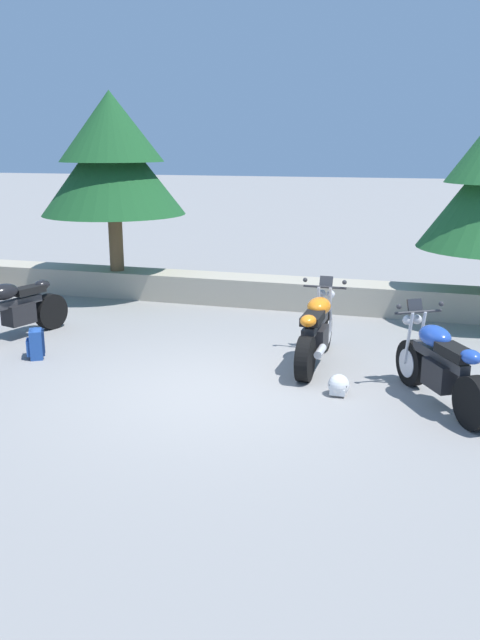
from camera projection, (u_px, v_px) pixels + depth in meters
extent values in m
plane|color=gray|center=(215.00, 390.00, 8.54)|extent=(120.00, 120.00, 0.00)
cube|color=#A89E89|center=(292.00, 293.00, 12.91)|extent=(36.00, 0.80, 0.55)
cylinder|color=black|center=(51.00, 311.00, 11.36)|extent=(0.35, 0.65, 0.62)
cube|color=black|center=(19.00, 314.00, 10.79)|extent=(0.45, 0.55, 0.34)
cube|color=#2D2D30|center=(13.00, 303.00, 10.66)|extent=(0.45, 1.09, 0.12)
ellipsoid|color=black|center=(4.00, 292.00, 10.48)|extent=(0.48, 0.60, 0.26)
cube|color=black|center=(28.00, 290.00, 10.89)|extent=(0.41, 0.61, 0.12)
ellipsoid|color=black|center=(42.00, 285.00, 11.12)|extent=(0.29, 0.33, 0.16)
cylinder|color=silver|center=(33.00, 310.00, 11.24)|extent=(0.22, 0.40, 0.11)
cylinder|color=black|center=(324.00, 331.00, 10.15)|extent=(0.15, 0.62, 0.62)
cylinder|color=black|center=(305.00, 359.00, 8.83)|extent=(0.19, 0.62, 0.62)
cylinder|color=silver|center=(324.00, 331.00, 10.15)|extent=(0.17, 0.39, 0.38)
cube|color=black|center=(315.00, 338.00, 9.42)|extent=(0.33, 0.49, 0.34)
cube|color=#2D2D30|center=(317.00, 323.00, 9.46)|extent=(0.16, 1.10, 0.12)
ellipsoid|color=orange|center=(319.00, 306.00, 9.54)|extent=(0.35, 0.53, 0.26)
cube|color=black|center=(313.00, 318.00, 9.11)|extent=(0.27, 0.56, 0.12)
ellipsoid|color=orange|center=(308.00, 321.00, 8.83)|extent=(0.22, 0.28, 0.16)
cylinder|color=#2D2D30|center=(325.00, 287.00, 9.89)|extent=(0.66, 0.05, 0.04)
sphere|color=silver|center=(322.00, 294.00, 10.08)|extent=(0.13, 0.13, 0.13)
sphere|color=silver|center=(331.00, 294.00, 10.04)|extent=(0.13, 0.13, 0.13)
cube|color=#26282D|center=(326.00, 282.00, 9.97)|extent=(0.20, 0.10, 0.18)
cylinder|color=silver|center=(320.00, 351.00, 8.99)|extent=(0.12, 0.38, 0.11)
cylinder|color=silver|center=(319.00, 309.00, 10.05)|extent=(0.05, 0.16, 0.73)
cylinder|color=silver|center=(330.00, 310.00, 10.00)|extent=(0.05, 0.16, 0.73)
sphere|color=#2D2D30|center=(305.00, 280.00, 9.92)|extent=(0.07, 0.07, 0.07)
sphere|color=#2D2D30|center=(344.00, 282.00, 9.74)|extent=(0.07, 0.07, 0.07)
cylinder|color=black|center=(411.00, 363.00, 8.67)|extent=(0.44, 0.61, 0.62)
cylinder|color=black|center=(474.00, 403.00, 7.32)|extent=(0.47, 0.63, 0.62)
cylinder|color=silver|center=(411.00, 363.00, 8.67)|extent=(0.33, 0.41, 0.38)
cube|color=black|center=(443.00, 375.00, 7.92)|extent=(0.52, 0.58, 0.34)
cube|color=#2D2D30|center=(440.00, 357.00, 7.97)|extent=(0.68, 1.02, 0.12)
ellipsoid|color=#2347A8|center=(435.00, 336.00, 8.05)|extent=(0.56, 0.62, 0.26)
cube|color=black|center=(456.00, 352.00, 7.61)|extent=(0.51, 0.61, 0.12)
ellipsoid|color=#2347A8|center=(471.00, 357.00, 7.32)|extent=(0.33, 0.35, 0.16)
cylinder|color=#2D2D30|center=(418.00, 312.00, 8.41)|extent=(0.59, 0.37, 0.04)
sphere|color=silver|center=(407.00, 320.00, 8.56)|extent=(0.13, 0.13, 0.13)
sphere|color=silver|center=(417.00, 319.00, 8.59)|extent=(0.13, 0.13, 0.13)
cube|color=#26282D|center=(415.00, 306.00, 8.49)|extent=(0.22, 0.18, 0.18)
cylinder|color=silver|center=(475.00, 390.00, 7.57)|extent=(0.29, 0.38, 0.11)
cylinder|color=silver|center=(409.00, 338.00, 8.52)|extent=(0.12, 0.16, 0.73)
cylinder|color=silver|center=(421.00, 337.00, 8.56)|extent=(0.12, 0.16, 0.73)
sphere|color=#2D2D30|center=(399.00, 307.00, 8.27)|extent=(0.07, 0.07, 0.07)
sphere|color=#2D2D30|center=(441.00, 304.00, 8.42)|extent=(0.07, 0.07, 0.07)
cube|color=navy|center=(36.00, 344.00, 9.79)|extent=(0.31, 0.35, 0.44)
cube|color=navy|center=(28.00, 347.00, 9.77)|extent=(0.17, 0.23, 0.24)
ellipsoid|color=navy|center=(35.00, 331.00, 9.74)|extent=(0.29, 0.33, 0.08)
cube|color=#10244B|center=(43.00, 344.00, 9.73)|extent=(0.05, 0.06, 0.37)
cube|color=#10244B|center=(43.00, 341.00, 9.89)|extent=(0.05, 0.06, 0.37)
sphere|color=silver|center=(339.00, 385.00, 8.35)|extent=(0.28, 0.28, 0.28)
ellipsoid|color=black|center=(338.00, 386.00, 8.27)|extent=(0.23, 0.06, 0.12)
cube|color=silver|center=(338.00, 392.00, 8.29)|extent=(0.20, 0.08, 0.08)
cylinder|color=brown|center=(116.00, 233.00, 13.60)|extent=(0.29, 0.29, 1.58)
cone|color=#194C23|center=(112.00, 167.00, 13.25)|extent=(2.95, 2.95, 1.93)
cone|color=#194C23|center=(110.00, 126.00, 13.05)|extent=(2.12, 2.12, 1.39)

